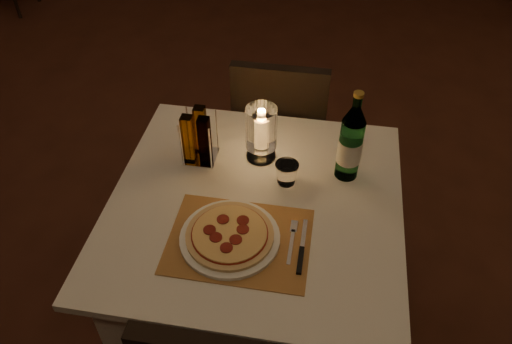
% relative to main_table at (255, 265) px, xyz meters
% --- Properties ---
extents(floor, '(8.00, 10.00, 0.02)m').
position_rel_main_table_xyz_m(floor, '(0.08, 0.58, -0.38)').
color(floor, '#482217').
rests_on(floor, ground).
extents(main_table, '(1.00, 1.00, 0.74)m').
position_rel_main_table_xyz_m(main_table, '(0.00, 0.00, 0.00)').
color(main_table, silver).
rests_on(main_table, ground).
extents(chair_far, '(0.42, 0.42, 0.90)m').
position_rel_main_table_xyz_m(chair_far, '(-0.00, 0.71, 0.18)').
color(chair_far, black).
rests_on(chair_far, ground).
extents(placemat, '(0.45, 0.34, 0.00)m').
position_rel_main_table_xyz_m(placemat, '(-0.02, -0.18, 0.37)').
color(placemat, '#A7703A').
rests_on(placemat, main_table).
extents(plate, '(0.32, 0.32, 0.01)m').
position_rel_main_table_xyz_m(plate, '(-0.05, -0.18, 0.38)').
color(plate, white).
rests_on(plate, placemat).
extents(pizza, '(0.28, 0.28, 0.02)m').
position_rel_main_table_xyz_m(pizza, '(-0.05, -0.18, 0.39)').
color(pizza, '#D8B77F').
rests_on(pizza, plate).
extents(fork, '(0.02, 0.18, 0.00)m').
position_rel_main_table_xyz_m(fork, '(0.14, -0.15, 0.37)').
color(fork, silver).
rests_on(fork, placemat).
extents(knife, '(0.02, 0.22, 0.01)m').
position_rel_main_table_xyz_m(knife, '(0.18, -0.21, 0.37)').
color(knife, black).
rests_on(knife, placemat).
extents(tumbler, '(0.08, 0.08, 0.08)m').
position_rel_main_table_xyz_m(tumbler, '(0.09, 0.11, 0.41)').
color(tumbler, white).
rests_on(tumbler, main_table).
extents(water_bottle, '(0.09, 0.09, 0.35)m').
position_rel_main_table_xyz_m(water_bottle, '(0.30, 0.19, 0.51)').
color(water_bottle, '#529963').
rests_on(water_bottle, main_table).
extents(hurricane_candle, '(0.11, 0.11, 0.22)m').
position_rel_main_table_xyz_m(hurricane_candle, '(-0.02, 0.23, 0.49)').
color(hurricane_candle, white).
rests_on(hurricane_candle, main_table).
extents(cruet_caddy, '(0.12, 0.12, 0.21)m').
position_rel_main_table_xyz_m(cruet_caddy, '(-0.24, 0.18, 0.46)').
color(cruet_caddy, white).
rests_on(cruet_caddy, main_table).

